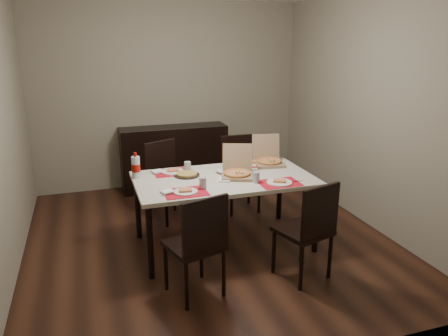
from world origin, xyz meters
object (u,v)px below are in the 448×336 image
Objects in this scene: chair_far_left at (166,177)px; chair_near_right at (309,227)px; soda_bottle at (136,167)px; chair_near_left at (198,242)px; sideboard at (174,157)px; dining_table at (224,184)px; chair_far_right at (239,170)px; dip_bowl at (222,172)px; pizza_box_center at (237,171)px.

chair_near_right is at bearing -62.56° from chair_far_left.
chair_near_left is at bearing -72.61° from soda_bottle.
soda_bottle reaches higher than sideboard.
chair_far_right is at bearing 61.90° from dining_table.
soda_bottle is at bearing 172.69° from dip_bowl.
pizza_box_center reaches higher than chair_near_left.
pizza_box_center is at bearing -3.25° from dining_table.
chair_near_right is at bearing -1.35° from chair_near_left.
chair_far_left is at bearing 120.63° from dip_bowl.
pizza_box_center reaches higher than soda_bottle.
sideboard is 1.89m from soda_bottle.
dip_bowl is at bearing -85.23° from sideboard.
sideboard is 3.49× the size of pizza_box_center.
dining_table is at bearing 176.75° from pizza_box_center.
dining_table is 1.94× the size of chair_near_right.
soda_bottle is at bearing 107.39° from chair_near_left.
chair_far_right is at bearing 90.32° from chair_near_right.
sideboard is at bearing 73.45° from chair_far_left.
sideboard is 1.84m from dip_bowl.
chair_far_right is 1.55m from soda_bottle.
sideboard is at bearing 66.74° from soda_bottle.
chair_near_left is 1.78m from chair_far_left.
dining_table is 1.94× the size of chair_far_right.
dining_table is at bearing -100.90° from dip_bowl.
sideboard is at bearing 93.59° from dining_table.
chair_far_right reaches higher than sideboard.
soda_bottle reaches higher than dip_bowl.
chair_near_left is 2.05m from chair_far_right.
chair_near_left is at bearing -117.68° from dip_bowl.
soda_bottle is at bearing 163.08° from dining_table.
chair_near_right is 2.03m from chair_far_left.
chair_far_right is (0.62, -1.02, 0.06)m from sideboard.
chair_near_left is 1.23m from soda_bottle.
dip_bowl is at bearing -120.86° from chair_far_right.
chair_far_left is 1.00× the size of chair_far_right.
chair_far_right is at bearing 69.15° from pizza_box_center.
chair_near_left is at bearing -92.27° from chair_far_left.
chair_far_right is at bearing 60.90° from chair_near_left.
chair_near_right and chair_far_left have the same top height.
chair_near_left is 1.17m from dip_bowl.
soda_bottle is (-0.35, 1.12, 0.35)m from chair_near_left.
chair_near_right and chair_far_right have the same top height.
pizza_box_center reaches higher than dip_bowl.
soda_bottle reaches higher than chair_near_left.
chair_far_left is at bearing 87.73° from chair_near_left.
chair_near_right reaches higher than dining_table.
chair_far_right is (0.50, 0.93, -0.17)m from dining_table.
chair_near_left is 1.01m from chair_near_right.
dining_table is at bearing -64.95° from chair_far_left.
sideboard is 1.61× the size of chair_far_left.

